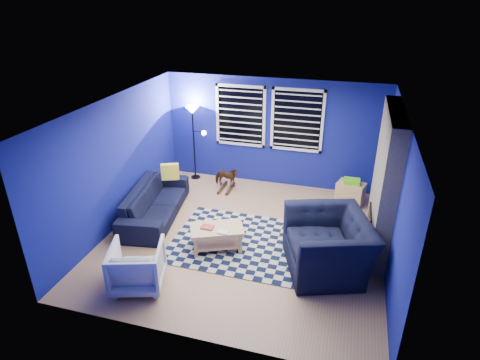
# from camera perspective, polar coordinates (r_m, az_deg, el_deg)

# --- Properties ---
(floor) EXTENTS (5.00, 5.00, 0.00)m
(floor) POSITION_cam_1_polar(r_m,az_deg,el_deg) (7.61, 0.48, -8.20)
(floor) COLOR tan
(floor) RESTS_ON ground
(ceiling) EXTENTS (5.00, 5.00, 0.00)m
(ceiling) POSITION_cam_1_polar(r_m,az_deg,el_deg) (6.56, 0.56, 10.29)
(ceiling) COLOR white
(ceiling) RESTS_ON wall_back
(wall_back) EXTENTS (5.00, 0.00, 5.00)m
(wall_back) POSITION_cam_1_polar(r_m,az_deg,el_deg) (9.26, 4.63, 6.69)
(wall_back) COLOR navy
(wall_back) RESTS_ON floor
(wall_left) EXTENTS (0.00, 5.00, 5.00)m
(wall_left) POSITION_cam_1_polar(r_m,az_deg,el_deg) (7.97, -17.12, 2.42)
(wall_left) COLOR navy
(wall_left) RESTS_ON floor
(wall_right) EXTENTS (0.00, 5.00, 5.00)m
(wall_right) POSITION_cam_1_polar(r_m,az_deg,el_deg) (6.84, 21.15, -2.09)
(wall_right) COLOR navy
(wall_right) RESTS_ON floor
(fireplace) EXTENTS (0.65, 2.00, 2.50)m
(fireplace) POSITION_cam_1_polar(r_m,az_deg,el_deg) (7.30, 19.76, -0.58)
(fireplace) COLOR gray
(fireplace) RESTS_ON floor
(window_left) EXTENTS (1.17, 0.06, 1.42)m
(window_left) POSITION_cam_1_polar(r_m,az_deg,el_deg) (9.28, 0.07, 9.09)
(window_left) COLOR black
(window_left) RESTS_ON wall_back
(window_right) EXTENTS (1.17, 0.06, 1.42)m
(window_right) POSITION_cam_1_polar(r_m,az_deg,el_deg) (9.03, 8.12, 8.37)
(window_right) COLOR black
(window_right) RESTS_ON wall_back
(tv) EXTENTS (0.07, 1.00, 0.58)m
(tv) POSITION_cam_1_polar(r_m,az_deg,el_deg) (8.62, 20.16, 4.79)
(tv) COLOR black
(tv) RESTS_ON wall_right
(rug) EXTENTS (2.52, 2.03, 0.02)m
(rug) POSITION_cam_1_polar(r_m,az_deg,el_deg) (7.48, 0.20, -8.81)
(rug) COLOR black
(rug) RESTS_ON floor
(sofa) EXTENTS (2.32, 1.20, 0.65)m
(sofa) POSITION_cam_1_polar(r_m,az_deg,el_deg) (8.29, -11.98, -3.15)
(sofa) COLOR black
(sofa) RESTS_ON floor
(armchair_big) EXTENTS (1.77, 1.66, 0.93)m
(armchair_big) POSITION_cam_1_polar(r_m,az_deg,el_deg) (6.76, 12.40, -8.92)
(armchair_big) COLOR black
(armchair_big) RESTS_ON floor
(armchair_bent) EXTENTS (0.98, 1.00, 0.73)m
(armchair_bent) POSITION_cam_1_polar(r_m,az_deg,el_deg) (6.51, -14.41, -11.75)
(armchair_bent) COLOR gray
(armchair_bent) RESTS_ON floor
(rocking_horse) EXTENTS (0.27, 0.58, 0.48)m
(rocking_horse) POSITION_cam_1_polar(r_m,az_deg,el_deg) (9.22, -1.99, 0.40)
(rocking_horse) COLOR #472D17
(rocking_horse) RESTS_ON floor
(coffee_table) EXTENTS (1.06, 0.86, 0.46)m
(coffee_table) POSITION_cam_1_polar(r_m,az_deg,el_deg) (7.15, -3.33, -7.61)
(coffee_table) COLOR tan
(coffee_table) RESTS_ON rug
(cabinet) EXTENTS (0.66, 0.53, 0.57)m
(cabinet) POSITION_cam_1_polar(r_m,az_deg,el_deg) (8.98, 15.42, -1.74)
(cabinet) COLOR tan
(cabinet) RESTS_ON floor
(floor_lamp) EXTENTS (0.49, 0.30, 1.80)m
(floor_lamp) POSITION_cam_1_polar(r_m,az_deg,el_deg) (9.46, -6.64, 8.43)
(floor_lamp) COLOR black
(floor_lamp) RESTS_ON floor
(throw_pillow) EXTENTS (0.38, 0.24, 0.34)m
(throw_pillow) POSITION_cam_1_polar(r_m,az_deg,el_deg) (8.39, -9.92, 1.17)
(throw_pillow) COLOR yellow
(throw_pillow) RESTS_ON sofa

